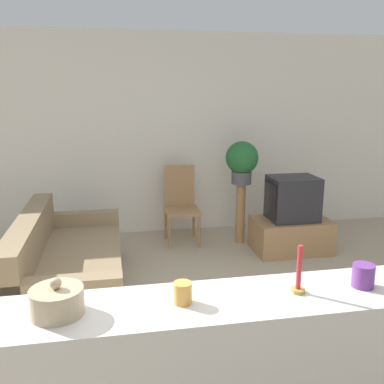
{
  "coord_description": "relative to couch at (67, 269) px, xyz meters",
  "views": [
    {
      "loc": [
        -0.44,
        -2.38,
        1.96
      ],
      "look_at": [
        0.41,
        2.15,
        0.85
      ],
      "focal_mm": 40.0,
      "sensor_mm": 36.0,
      "label": 1
    }
  ],
  "objects": [
    {
      "name": "candlestick",
      "position": [
        1.34,
        -2.16,
        0.78
      ],
      "size": [
        0.07,
        0.07,
        0.24
      ],
      "color": "#B7933D",
      "rests_on": "foreground_counter"
    },
    {
      "name": "plant_stand",
      "position": [
        2.07,
        1.17,
        0.11
      ],
      "size": [
        0.12,
        0.12,
        0.79
      ],
      "color": "#9E754C",
      "rests_on": "ground_plane"
    },
    {
      "name": "wooden_chair",
      "position": [
        1.32,
        1.36,
        0.25
      ],
      "size": [
        0.44,
        0.44,
        1.0
      ],
      "color": "#9E754C",
      "rests_on": "ground_plane"
    },
    {
      "name": "couch",
      "position": [
        0.0,
        0.0,
        0.0
      ],
      "size": [
        0.93,
        1.94,
        0.82
      ],
      "color": "#847051",
      "rests_on": "ground_plane"
    },
    {
      "name": "decorative_bowl",
      "position": [
        0.21,
        -2.16,
        0.77
      ],
      "size": [
        0.24,
        0.24,
        0.17
      ],
      "color": "tan",
      "rests_on": "foreground_counter"
    },
    {
      "name": "coffee_tin",
      "position": [
        1.69,
        -2.16,
        0.76
      ],
      "size": [
        0.11,
        0.11,
        0.12
      ],
      "color": "#66337F",
      "rests_on": "foreground_counter"
    },
    {
      "name": "tv_stand",
      "position": [
        2.6,
        0.75,
        -0.08
      ],
      "size": [
        0.92,
        0.59,
        0.41
      ],
      "color": "#9E754C",
      "rests_on": "ground_plane"
    },
    {
      "name": "wall_back",
      "position": [
        0.92,
        1.86,
        1.06
      ],
      "size": [
        9.0,
        0.06,
        2.7
      ],
      "color": "silver",
      "rests_on": "ground_plane"
    },
    {
      "name": "candle_jar",
      "position": [
        0.77,
        -2.16,
        0.76
      ],
      "size": [
        0.09,
        0.09,
        0.1
      ],
      "color": "gold",
      "rests_on": "foreground_counter"
    },
    {
      "name": "potted_plant",
      "position": [
        2.07,
        1.17,
        0.8
      ],
      "size": [
        0.41,
        0.41,
        0.54
      ],
      "color": "#4C4C51",
      "rests_on": "plant_stand"
    },
    {
      "name": "television",
      "position": [
        2.59,
        0.75,
        0.39
      ],
      "size": [
        0.58,
        0.45,
        0.53
      ],
      "color": "#232328",
      "rests_on": "tv_stand"
    }
  ]
}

